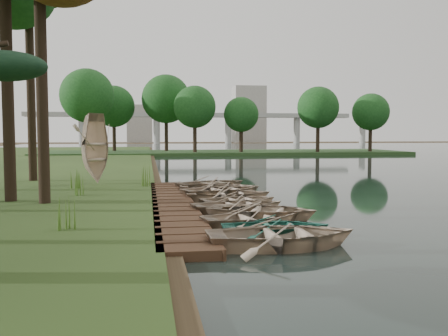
{
  "coord_description": "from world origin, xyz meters",
  "views": [
    {
      "loc": [
        -2.56,
        -19.05,
        2.96
      ],
      "look_at": [
        0.61,
        1.58,
        1.5
      ],
      "focal_mm": 40.0,
      "sensor_mm": 36.0,
      "label": 1
    }
  ],
  "objects": [
    {
      "name": "far_trees",
      "position": [
        4.67,
        50.0,
        6.43
      ],
      "size": [
        45.6,
        5.6,
        8.8
      ],
      "color": "black",
      "rests_on": "peninsula"
    },
    {
      "name": "reeds_3",
      "position": [
        -2.6,
        6.31,
        0.81
      ],
      "size": [
        0.6,
        0.6,
        1.02
      ],
      "primitive_type": "cone",
      "color": "#3F661E",
      "rests_on": "bank"
    },
    {
      "name": "rowboat_6",
      "position": [
        0.85,
        1.89,
        0.43
      ],
      "size": [
        3.7,
        2.67,
        0.76
      ],
      "primitive_type": "imported",
      "rotation": [
        0.0,
        0.0,
        1.55
      ],
      "color": "tan",
      "rests_on": "water"
    },
    {
      "name": "rowboat_2",
      "position": [
        0.71,
        -3.89,
        0.39
      ],
      "size": [
        3.72,
        3.0,
        0.68
      ],
      "primitive_type": "imported",
      "rotation": [
        0.0,
        0.0,
        1.78
      ],
      "color": "tan",
      "rests_on": "water"
    },
    {
      "name": "building_a",
      "position": [
        30.0,
        140.0,
        9.0
      ],
      "size": [
        10.0,
        8.0,
        18.0
      ],
      "primitive_type": "cube",
      "color": "#A5A5A0",
      "rests_on": "ground"
    },
    {
      "name": "rowboat_5",
      "position": [
        1.03,
        0.33,
        0.37
      ],
      "size": [
        3.45,
        2.74,
        0.64
      ],
      "primitive_type": "imported",
      "rotation": [
        0.0,
        0.0,
        1.76
      ],
      "color": "tan",
      "rests_on": "water"
    },
    {
      "name": "rowboat_9",
      "position": [
        0.72,
        6.32,
        0.44
      ],
      "size": [
        4.51,
        3.9,
        0.78
      ],
      "primitive_type": "imported",
      "rotation": [
        0.0,
        0.0,
        1.94
      ],
      "color": "tan",
      "rests_on": "water"
    },
    {
      "name": "rowboat_7",
      "position": [
        0.83,
        3.3,
        0.45
      ],
      "size": [
        4.61,
        3.93,
        0.81
      ],
      "primitive_type": "imported",
      "rotation": [
        0.0,
        0.0,
        1.91
      ],
      "color": "tan",
      "rests_on": "water"
    },
    {
      "name": "reeds_2",
      "position": [
        -6.03,
        5.72,
        0.8
      ],
      "size": [
        0.6,
        0.6,
        1.0
      ],
      "primitive_type": "cone",
      "color": "#3F661E",
      "rests_on": "bank"
    },
    {
      "name": "bridge",
      "position": [
        12.31,
        120.0,
        7.08
      ],
      "size": [
        95.9,
        4.0,
        8.6
      ],
      "color": "#A5A5A0",
      "rests_on": "ground"
    },
    {
      "name": "peninsula",
      "position": [
        8.0,
        50.0,
        0.23
      ],
      "size": [
        50.0,
        14.0,
        0.45
      ],
      "primitive_type": "cube",
      "color": "#26441E",
      "rests_on": "ground"
    },
    {
      "name": "reeds_0",
      "position": [
        -4.79,
        -4.86,
        0.73
      ],
      "size": [
        0.6,
        0.6,
        0.85
      ],
      "primitive_type": "cone",
      "color": "#3F661E",
      "rests_on": "bank"
    },
    {
      "name": "rowboat_1",
      "position": [
        1.02,
        -5.48,
        0.37
      ],
      "size": [
        3.21,
        2.38,
        0.64
      ],
      "primitive_type": "imported",
      "rotation": [
        0.0,
        0.0,
        1.51
      ],
      "color": "#276E5A",
      "rests_on": "water"
    },
    {
      "name": "stored_rowboat",
      "position": [
        -5.27,
        7.94,
        0.68
      ],
      "size": [
        4.54,
        4.39,
        0.77
      ],
      "primitive_type": "imported",
      "rotation": [
        3.14,
        0.0,
        0.89
      ],
      "color": "tan",
      "rests_on": "bank"
    },
    {
      "name": "rowboat_3",
      "position": [
        1.23,
        -2.79,
        0.43
      ],
      "size": [
        4.4,
        3.87,
        0.76
      ],
      "primitive_type": "imported",
      "rotation": [
        0.0,
        0.0,
        1.16
      ],
      "color": "tan",
      "rests_on": "water"
    },
    {
      "name": "rowboat_0",
      "position": [
        0.81,
        -6.9,
        0.45
      ],
      "size": [
        3.9,
        2.81,
        0.8
      ],
      "primitive_type": "imported",
      "rotation": [
        0.0,
        0.0,
        1.59
      ],
      "color": "tan",
      "rests_on": "water"
    },
    {
      "name": "building_b",
      "position": [
        -5.0,
        145.0,
        6.0
      ],
      "size": [
        8.0,
        8.0,
        12.0
      ],
      "primitive_type": "cube",
      "color": "#A5A5A0",
      "rests_on": "ground"
    },
    {
      "name": "rowboat_4",
      "position": [
        0.71,
        -1.29,
        0.41
      ],
      "size": [
        3.86,
        3.07,
        0.72
      ],
      "primitive_type": "imported",
      "rotation": [
        0.0,
        0.0,
        1.76
      ],
      "color": "tan",
      "rests_on": "water"
    },
    {
      "name": "boardwalk",
      "position": [
        -1.6,
        0.0,
        0.15
      ],
      "size": [
        1.6,
        16.0,
        0.3
      ],
      "primitive_type": "cube",
      "color": "#3A2416",
      "rests_on": "ground"
    },
    {
      "name": "reeds_1",
      "position": [
        -5.5,
        2.95,
        0.83
      ],
      "size": [
        0.6,
        0.6,
        1.07
      ],
      "primitive_type": "cone",
      "color": "#3F661E",
      "rests_on": "bank"
    },
    {
      "name": "rowboat_8",
      "position": [
        0.74,
        4.65,
        0.42
      ],
      "size": [
        3.75,
        2.78,
        0.75
      ],
      "primitive_type": "imported",
      "rotation": [
        0.0,
        0.0,
        1.52
      ],
      "color": "tan",
      "rests_on": "water"
    },
    {
      "name": "ground",
      "position": [
        0.0,
        0.0,
        0.0
      ],
      "size": [
        300.0,
        300.0,
        0.0
      ],
      "primitive_type": "plane",
      "color": "#3D2F1D"
    }
  ]
}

